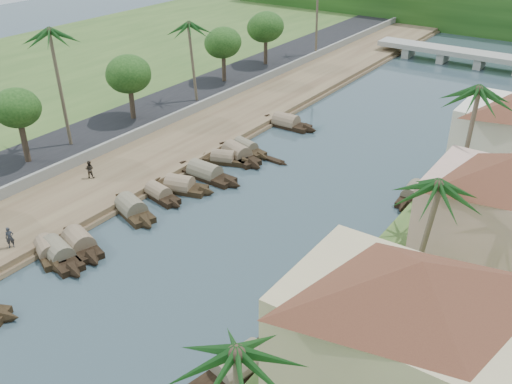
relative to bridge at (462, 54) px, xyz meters
The scene contains 36 objects.
ground 72.02m from the bridge, 90.00° to the right, with size 220.00×220.00×0.00m, color #32444C.
left_bank 54.42m from the bridge, 107.10° to the right, with size 10.00×180.00×0.80m, color brown.
right_bank 55.37m from the bridge, 69.93° to the right, with size 16.00×180.00×1.20m, color #335321.
road 57.49m from the bridge, 115.23° to the right, with size 8.00×180.00×1.40m, color black.
retaining_wall 55.79m from the bridge, 111.23° to the right, with size 0.40×180.00×1.10m, color gray.
treeline 28.09m from the bridge, 90.00° to the left, with size 120.00×14.00×8.00m.
bridge is the anchor object (origin of this frame).
building_near 76.54m from the bridge, 75.61° to the right, with size 14.85×14.85×10.20m.
building_mid 61.51m from the bridge, 70.98° to the right, with size 14.11×14.11×9.70m.
sampan_3 73.95m from the bridge, 97.29° to the right, with size 8.44×3.76×2.23m.
sampan_4 74.26m from the bridge, 98.02° to the right, with size 6.88×4.12×1.99m.
sampan_5 72.06m from the bridge, 97.23° to the right, with size 7.61×3.93×2.35m.
sampan_6 65.78m from the bridge, 98.44° to the right, with size 8.12×4.25×2.36m.
sampan_7 62.29m from the bridge, 98.92° to the right, with size 7.14×2.76×1.91m.
sampan_8 60.00m from the bridge, 98.59° to the right, with size 7.65×3.81×2.30m.
sampan_9 56.41m from the bridge, 98.93° to the right, with size 9.54×2.28×2.37m.
sampan_10 52.76m from the bridge, 100.18° to the right, with size 7.13×3.84×1.98m.
sampan_11 50.96m from the bridge, 99.97° to the right, with size 8.77×4.41×2.44m.
sampan_12 48.98m from the bridge, 100.73° to the right, with size 7.80×3.40×1.88m.
sampan_13 40.47m from the bridge, 103.29° to the right, with size 8.80×2.15×2.38m.
sampan_14 75.53m from the bridge, 82.77° to the right, with size 3.63×9.48×2.25m.
sampan_15 66.85m from the bridge, 82.09° to the right, with size 3.80×7.70×2.06m.
sampan_16 48.94m from the bridge, 78.10° to the right, with size 1.92×7.95×1.96m.
canoe_1 73.63m from the bridge, 96.59° to the right, with size 4.56×2.15×0.74m.
canoe_2 48.95m from the bridge, 96.63° to the right, with size 4.92×1.04×0.71m.
palm_0 84.43m from the bridge, 79.71° to the right, with size 3.20×3.20×11.18m.
palm_1 66.65m from the bridge, 76.00° to the right, with size 3.20×3.20×10.69m.
palm_2 55.35m from the bridge, 73.96° to the right, with size 3.20×3.20×13.10m.
palm_5 65.52m from the bridge, 111.84° to the right, with size 3.20×3.20×13.63m.
palm_6 47.58m from the bridge, 118.11° to the right, with size 3.20×3.20×11.25m.
tree_2 69.65m from the bridge, 110.22° to the right, with size 4.52×4.52×7.51m.
tree_3 56.06m from the bridge, 115.45° to the right, with size 5.18×5.18×7.50m.
tree_4 40.68m from the bridge, 126.47° to the right, with size 4.92×4.92×7.42m.
tree_5 32.87m from the bridge, 137.71° to the right, with size 5.29×5.29×7.83m.
person_near 76.20m from the bridge, 99.49° to the right, with size 0.65×0.43×1.78m, color #282A30.
person_far 65.56m from the bridge, 104.94° to the right, with size 0.87×0.68×1.79m, color #302921.
Camera 1 is at (24.66, -23.17, 26.02)m, focal length 40.00 mm.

